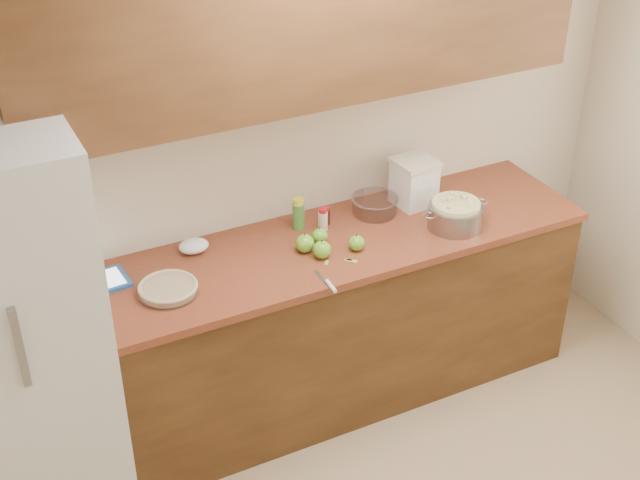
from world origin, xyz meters
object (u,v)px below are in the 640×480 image
flour_canister (414,182)px  tablet (100,283)px  pie (168,289)px  colander (455,215)px

flour_canister → tablet: size_ratio=0.96×
pie → tablet: (-0.25, 0.20, -0.01)m
flour_canister → colander: bearing=-78.4°
tablet → colander: bearing=-13.2°
flour_canister → tablet: bearing=-179.9°
flour_canister → tablet: flour_canister is taller
colander → tablet: 1.70m
colander → tablet: (-1.67, 0.28, -0.06)m
colander → tablet: colander is taller
pie → tablet: size_ratio=1.06×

